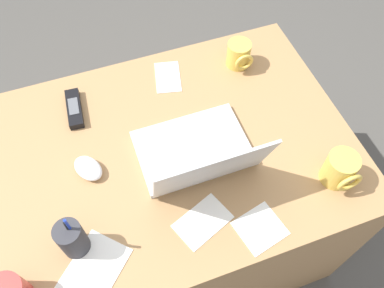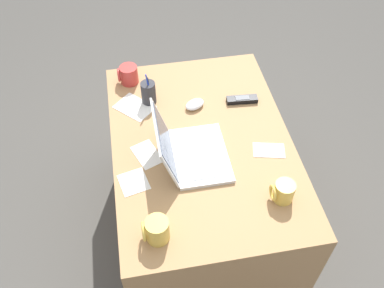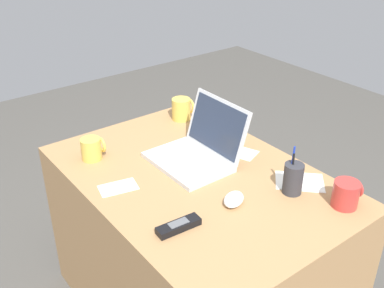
{
  "view_description": "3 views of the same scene",
  "coord_description": "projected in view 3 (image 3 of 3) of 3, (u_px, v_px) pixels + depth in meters",
  "views": [
    {
      "loc": [
        0.13,
        0.62,
        1.76
      ],
      "look_at": [
        -0.08,
        0.03,
        0.76
      ],
      "focal_mm": 37.28,
      "sensor_mm": 36.0,
      "label": 1
    },
    {
      "loc": [
        -1.22,
        0.26,
        2.14
      ],
      "look_at": [
        -0.07,
        0.06,
        0.8
      ],
      "focal_mm": 39.17,
      "sensor_mm": 36.0,
      "label": 2
    },
    {
      "loc": [
        1.17,
        -0.92,
        1.67
      ],
      "look_at": [
        -0.06,
        0.02,
        0.83
      ],
      "focal_mm": 42.78,
      "sensor_mm": 36.0,
      "label": 3
    }
  ],
  "objects": [
    {
      "name": "desk",
      "position": [
        196.0,
        248.0,
        1.93
      ],
      "size": [
        1.16,
        0.8,
        0.73
      ],
      "primitive_type": "cube",
      "color": "#A87C4F",
      "rests_on": "ground"
    },
    {
      "name": "laptop",
      "position": [
        197.0,
        150.0,
        1.83
      ],
      "size": [
        0.33,
        0.3,
        0.23
      ],
      "color": "silver",
      "rests_on": "desk"
    },
    {
      "name": "computer_mouse",
      "position": [
        234.0,
        199.0,
        1.59
      ],
      "size": [
        0.1,
        0.12,
        0.03
      ],
      "primitive_type": "ellipsoid",
      "rotation": [
        0.0,
        0.0,
        0.49
      ],
      "color": "white",
      "rests_on": "desk"
    },
    {
      "name": "coffee_mug_white",
      "position": [
        182.0,
        109.0,
        2.17
      ],
      "size": [
        0.09,
        0.1,
        0.1
      ],
      "color": "#E0BC4C",
      "rests_on": "desk"
    },
    {
      "name": "coffee_mug_tall",
      "position": [
        346.0,
        194.0,
        1.56
      ],
      "size": [
        0.09,
        0.1,
        0.09
      ],
      "color": "#C63833",
      "rests_on": "desk"
    },
    {
      "name": "coffee_mug_spare",
      "position": [
        92.0,
        149.0,
        1.84
      ],
      "size": [
        0.08,
        0.09,
        0.09
      ],
      "color": "#E0BC4C",
      "rests_on": "desk"
    },
    {
      "name": "cordless_phone",
      "position": [
        179.0,
        226.0,
        1.46
      ],
      "size": [
        0.06,
        0.15,
        0.03
      ],
      "color": "black",
      "rests_on": "desk"
    },
    {
      "name": "pen_holder",
      "position": [
        293.0,
        178.0,
        1.63
      ],
      "size": [
        0.07,
        0.07,
        0.18
      ],
      "color": "#333338",
      "rests_on": "desk"
    },
    {
      "name": "paper_note_near_laptop",
      "position": [
        118.0,
        187.0,
        1.68
      ],
      "size": [
        0.11,
        0.15,
        0.0
      ],
      "primitive_type": "cube",
      "rotation": [
        0.0,
        0.0,
        -0.23
      ],
      "color": "white",
      "rests_on": "desk"
    },
    {
      "name": "paper_note_left",
      "position": [
        229.0,
        135.0,
        2.05
      ],
      "size": [
        0.14,
        0.14,
        0.0
      ],
      "primitive_type": "cube",
      "rotation": [
        0.0,
        0.0,
        0.22
      ],
      "color": "white",
      "rests_on": "desk"
    },
    {
      "name": "paper_note_right",
      "position": [
        238.0,
        152.0,
        1.91
      ],
      "size": [
        0.17,
        0.14,
        0.0
      ],
      "primitive_type": "cube",
      "rotation": [
        0.0,
        0.0,
        0.37
      ],
      "color": "white",
      "rests_on": "desk"
    },
    {
      "name": "paper_note_front",
      "position": [
        300.0,
        182.0,
        1.71
      ],
      "size": [
        0.22,
        0.22,
        0.0
      ],
      "primitive_type": "cube",
      "rotation": [
        0.0,
        0.0,
        -0.79
      ],
      "color": "white",
      "rests_on": "desk"
    }
  ]
}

